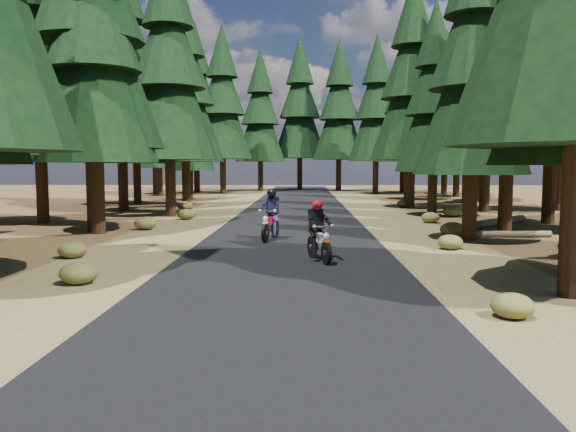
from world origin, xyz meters
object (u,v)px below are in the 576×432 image
(log_near, at_px, (496,222))
(rider_lead, at_px, (319,241))
(rider_follow, at_px, (270,223))
(log_far, at_px, (502,234))

(log_near, xyz_separation_m, rider_lead, (-7.80, -9.19, 0.39))
(rider_lead, bearing_deg, rider_follow, -86.90)
(log_near, height_order, rider_follow, rider_follow)
(rider_follow, bearing_deg, log_far, -161.00)
(log_far, xyz_separation_m, rider_lead, (-6.67, -5.19, 0.43))
(log_far, height_order, rider_lead, rider_lead)
(log_far, distance_m, rider_lead, 8.46)
(log_near, distance_m, log_far, 4.15)
(rider_lead, xyz_separation_m, rider_follow, (-1.55, 4.23, 0.04))
(log_far, relative_size, rider_follow, 1.69)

